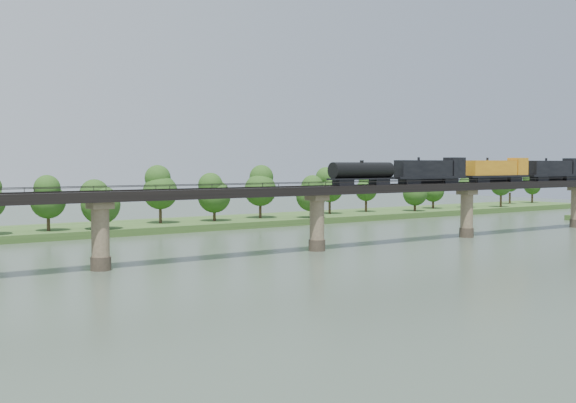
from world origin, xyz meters
TOP-DOWN VIEW (x-y plane):
  - ground at (0.00, 0.00)m, footprint 400.00×400.00m
  - far_bank at (0.00, 85.00)m, footprint 300.00×24.00m
  - bridge at (0.00, 30.00)m, footprint 236.00×30.00m
  - bridge_superstructure at (0.00, 30.00)m, footprint 220.00×4.90m
  - far_treeline at (-8.21, 80.52)m, footprint 289.06×17.54m
  - freight_train at (42.64, 30.00)m, footprint 76.80×2.99m

SIDE VIEW (x-z plane):
  - ground at x=0.00m, z-range 0.00..0.00m
  - far_bank at x=0.00m, z-range 0.00..1.60m
  - bridge at x=0.00m, z-range -0.29..11.21m
  - far_treeline at x=-8.21m, z-range 2.03..15.63m
  - bridge_superstructure at x=0.00m, z-range 11.42..12.17m
  - freight_train at x=42.64m, z-range 11.38..16.67m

